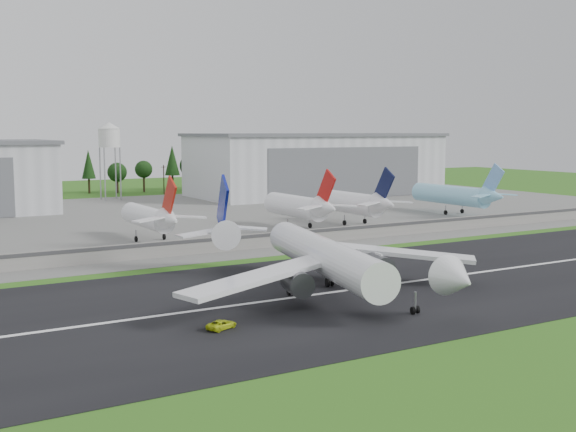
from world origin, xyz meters
TOP-DOWN VIEW (x-y plane):
  - ground at (0.00, 0.00)m, footprint 600.00×600.00m
  - runway at (0.00, 10.00)m, footprint 320.00×60.00m
  - runway_centerline at (0.00, 10.00)m, footprint 220.00×1.00m
  - apron at (0.00, 120.00)m, footprint 320.00×150.00m
  - blast_fence at (0.00, 54.99)m, footprint 240.00×0.61m
  - hangar_east at (75.00, 164.92)m, footprint 102.00×47.00m
  - water_tower at (-5.00, 185.00)m, footprint 8.40×8.40m
  - utility_poles at (0.00, 200.00)m, footprint 230.00×3.00m
  - treeline at (0.00, 215.00)m, footprint 320.00×16.00m
  - main_airliner at (-22.29, 9.58)m, footprint 55.74×58.71m
  - ground_vehicle at (-45.66, -0.78)m, footprint 4.94×3.61m
  - parked_jet_red_a at (-27.47, 76.51)m, footprint 7.36×31.29m
  - parked_jet_red_b at (14.10, 76.58)m, footprint 7.36×31.29m
  - parked_jet_navy at (32.41, 76.58)m, footprint 7.36×31.29m
  - parked_jet_skyblue at (74.39, 81.58)m, footprint 7.36×37.29m

SIDE VIEW (x-z plane):
  - ground at x=0.00m, z-range 0.00..0.00m
  - utility_poles at x=0.00m, z-range -6.00..6.00m
  - treeline at x=0.00m, z-range -11.00..11.00m
  - runway at x=0.00m, z-range 0.00..0.10m
  - apron at x=0.00m, z-range 0.00..0.10m
  - runway_centerline at x=0.00m, z-range 0.10..0.12m
  - ground_vehicle at x=-45.66m, z-range 0.10..1.35m
  - blast_fence at x=0.00m, z-range 0.06..3.56m
  - main_airliner at x=-22.29m, z-range -4.19..13.98m
  - parked_jet_red_a at x=-27.47m, z-range -2.29..14.09m
  - parked_jet_skyblue at x=74.39m, z-range -2.16..14.65m
  - parked_jet_red_b at x=14.10m, z-range -2.11..14.69m
  - parked_jet_navy at x=32.41m, z-range -2.10..14.73m
  - hangar_east at x=75.00m, z-range 0.03..25.23m
  - water_tower at x=-5.00m, z-range 9.85..39.25m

